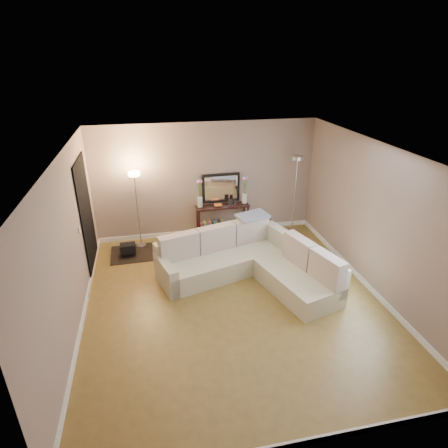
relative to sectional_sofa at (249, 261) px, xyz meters
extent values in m
cube|color=olive|center=(-0.46, -0.69, -0.34)|extent=(5.00, 5.50, 0.01)
cube|color=white|center=(-0.46, -0.69, 2.27)|extent=(5.00, 5.50, 0.01)
cube|color=gray|center=(-0.46, 2.07, 0.97)|extent=(5.00, 0.02, 2.60)
cube|color=gray|center=(-0.46, -3.45, 0.97)|extent=(5.00, 0.02, 2.60)
cube|color=gray|center=(-2.97, -0.69, 0.97)|extent=(0.02, 5.50, 2.60)
cube|color=gray|center=(2.05, -0.69, 0.97)|extent=(0.02, 5.50, 2.60)
cube|color=white|center=(-0.46, 2.04, -0.28)|extent=(5.00, 0.03, 0.10)
cube|color=white|center=(-0.46, -3.43, -0.28)|extent=(5.00, 0.03, 0.10)
cube|color=white|center=(-2.94, -0.69, -0.28)|extent=(0.03, 5.50, 0.10)
cube|color=white|center=(2.03, -0.69, -0.28)|extent=(0.03, 5.50, 0.10)
cube|color=black|center=(-2.94, 1.01, 0.77)|extent=(0.02, 1.20, 2.20)
cube|color=white|center=(-2.94, 0.16, 0.87)|extent=(0.02, 0.08, 0.12)
cube|color=beige|center=(-0.42, 0.27, -0.14)|extent=(2.68, 1.55, 0.39)
cube|color=beige|center=(-0.52, 0.59, 0.14)|extent=(2.48, 0.90, 0.55)
cube|color=beige|center=(-1.56, -0.07, -0.06)|extent=(0.41, 0.89, 0.55)
cube|color=beige|center=(0.71, -0.67, -0.14)|extent=(1.28, 1.74, 0.39)
cube|color=beige|center=(0.92, -0.16, 0.14)|extent=(0.87, 2.39, 0.55)
cube|color=#C4B0A0|center=(-1.28, 0.26, 0.31)|extent=(0.79, 0.42, 0.51)
cube|color=#C4B0A0|center=(-0.53, 0.48, 0.31)|extent=(0.79, 0.42, 0.51)
cube|color=#C4B0A0|center=(0.22, 0.69, 0.31)|extent=(0.79, 0.42, 0.51)
cube|color=#C4B0A0|center=(0.86, -0.33, 0.31)|extent=(0.40, 0.73, 0.51)
cube|color=#C4B0A0|center=(1.06, -1.03, 0.31)|extent=(0.40, 0.73, 0.51)
cube|color=gray|center=(0.26, 0.72, 0.61)|extent=(0.73, 0.56, 0.09)
cube|color=black|center=(-0.13, 1.84, 0.40)|extent=(1.23, 0.36, 0.04)
cube|color=black|center=(-0.69, 1.69, 0.03)|extent=(0.04, 0.04, 0.72)
cube|color=black|center=(-0.70, 1.95, 0.03)|extent=(0.04, 0.04, 0.72)
cube|color=black|center=(0.44, 1.72, 0.03)|extent=(0.04, 0.04, 0.72)
cube|color=black|center=(0.43, 1.98, 0.03)|extent=(0.04, 0.04, 0.72)
cube|color=black|center=(-0.13, 1.84, -0.16)|extent=(1.16, 0.33, 0.03)
cube|color=#BF3333|center=(-0.63, 1.82, -0.06)|extent=(0.03, 0.15, 0.18)
cube|color=#3359A5|center=(-0.60, 1.82, -0.05)|extent=(0.04, 0.15, 0.20)
cube|color=gold|center=(-0.55, 1.82, -0.04)|extent=(0.04, 0.15, 0.22)
cube|color=#3F7F4C|center=(-0.50, 1.83, -0.06)|extent=(0.05, 0.15, 0.18)
cube|color=#994C99|center=(-0.46, 1.83, -0.05)|extent=(0.03, 0.15, 0.20)
cube|color=orange|center=(-0.42, 1.83, -0.04)|extent=(0.04, 0.15, 0.22)
cube|color=#262626|center=(-0.37, 1.83, -0.06)|extent=(0.04, 0.15, 0.18)
cube|color=#4C99B2|center=(-0.32, 1.83, -0.05)|extent=(0.05, 0.15, 0.20)
cube|color=#B2A58C|center=(-0.28, 1.83, -0.04)|extent=(0.03, 0.15, 0.22)
cube|color=brown|center=(-0.24, 1.83, -0.06)|extent=(0.04, 0.15, 0.18)
cube|color=navy|center=(-0.20, 1.83, -0.05)|extent=(0.04, 0.15, 0.20)
cube|color=gold|center=(-0.15, 1.84, -0.04)|extent=(0.05, 0.15, 0.22)
cube|color=black|center=(-0.13, 1.99, 0.79)|extent=(0.87, 0.06, 0.68)
cube|color=white|center=(-0.13, 1.97, 0.79)|extent=(0.75, 0.03, 0.57)
cube|color=orange|center=(-0.24, 1.80, 0.46)|extent=(0.17, 0.12, 0.04)
cube|color=black|center=(0.04, 1.79, 0.50)|extent=(0.09, 0.02, 0.12)
cube|color=black|center=(0.16, 1.79, 0.49)|extent=(0.08, 0.02, 0.10)
cylinder|color=silver|center=(-0.65, 1.82, 0.55)|extent=(0.12, 0.12, 0.23)
cylinder|color=#38722D|center=(-0.66, 1.82, 0.82)|extent=(0.09, 0.01, 0.39)
sphere|color=#E5598C|center=(-0.68, 1.82, 1.02)|extent=(0.07, 0.07, 0.07)
cylinder|color=#38722D|center=(-0.65, 1.82, 0.83)|extent=(0.05, 0.01, 0.41)
sphere|color=white|center=(-0.66, 1.82, 1.04)|extent=(0.07, 0.07, 0.07)
cylinder|color=#38722D|center=(-0.65, 1.82, 0.84)|extent=(0.01, 0.01, 0.43)
sphere|color=#598CE5|center=(-0.65, 1.82, 1.05)|extent=(0.07, 0.07, 0.07)
cylinder|color=#38722D|center=(-0.64, 1.82, 0.82)|extent=(0.05, 0.01, 0.39)
sphere|color=#E58C4C|center=(-0.63, 1.82, 1.02)|extent=(0.07, 0.07, 0.07)
cylinder|color=#38722D|center=(-0.63, 1.82, 0.83)|extent=(0.10, 0.01, 0.41)
sphere|color=#D866B2|center=(-0.61, 1.82, 1.04)|extent=(0.07, 0.07, 0.07)
cylinder|color=silver|center=(0.39, 1.85, 0.55)|extent=(0.12, 0.12, 0.23)
cylinder|color=#38722D|center=(0.37, 1.85, 0.82)|extent=(0.09, 0.01, 0.39)
sphere|color=#E5598C|center=(0.35, 1.85, 1.02)|extent=(0.07, 0.07, 0.07)
cylinder|color=#38722D|center=(0.38, 1.85, 0.83)|extent=(0.05, 0.01, 0.41)
sphere|color=white|center=(0.37, 1.85, 1.04)|extent=(0.07, 0.07, 0.07)
cylinder|color=#38722D|center=(0.39, 1.85, 0.84)|extent=(0.01, 0.01, 0.43)
sphere|color=#598CE5|center=(0.39, 1.85, 1.05)|extent=(0.07, 0.07, 0.07)
cylinder|color=#38722D|center=(0.40, 1.85, 0.82)|extent=(0.05, 0.01, 0.39)
sphere|color=#E58C4C|center=(0.41, 1.85, 1.02)|extent=(0.07, 0.07, 0.07)
cylinder|color=#38722D|center=(0.41, 1.85, 0.83)|extent=(0.10, 0.01, 0.41)
sphere|color=#D866B2|center=(0.43, 1.85, 1.04)|extent=(0.07, 0.07, 0.07)
cylinder|color=silver|center=(-2.01, 1.69, -0.32)|extent=(0.23, 0.23, 0.03)
cylinder|color=silver|center=(-2.01, 1.69, 0.49)|extent=(0.02, 0.02, 1.62)
cylinder|color=#FFBF72|center=(-2.01, 1.69, 1.33)|extent=(0.25, 0.25, 0.07)
cylinder|color=silver|center=(1.52, 1.66, -0.32)|extent=(0.29, 0.29, 0.03)
cylinder|color=silver|center=(1.52, 1.66, 0.57)|extent=(0.03, 0.03, 1.77)
cylinder|color=silver|center=(1.52, 1.66, 1.49)|extent=(0.32, 0.32, 0.08)
cube|color=black|center=(-2.09, 1.36, -0.32)|extent=(1.13, 0.86, 0.01)
cube|color=black|center=(-2.27, 1.26, -0.15)|extent=(0.32, 0.23, 0.20)
camera|label=1|loc=(-1.71, -5.91, 3.59)|focal=30.00mm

